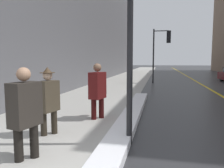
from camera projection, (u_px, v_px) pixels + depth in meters
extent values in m
cube|color=#B2AFA8|center=(122.00, 82.00, 17.60)|extent=(4.00, 80.00, 0.01)
cube|color=gold|center=(201.00, 84.00, 16.33)|extent=(0.16, 80.00, 0.00)
cube|color=white|center=(130.00, 117.00, 6.35)|extent=(0.53, 8.29, 0.19)
cylinder|color=black|center=(130.00, 15.00, 4.28)|extent=(0.12, 0.12, 5.28)
cylinder|color=black|center=(153.00, 56.00, 16.67)|extent=(0.11, 0.11, 4.11)
cylinder|color=black|center=(161.00, 31.00, 16.36)|extent=(1.10, 0.10, 0.07)
cube|color=black|center=(169.00, 37.00, 16.31)|extent=(0.31, 0.21, 0.90)
sphere|color=red|center=(169.00, 33.00, 16.40)|extent=(0.19, 0.19, 0.19)
sphere|color=orange|center=(169.00, 37.00, 16.43)|extent=(0.19, 0.19, 0.19)
sphere|color=green|center=(168.00, 41.00, 16.46)|extent=(0.19, 0.19, 0.19)
cylinder|color=black|center=(34.00, 134.00, 3.88)|extent=(0.15, 0.15, 0.87)
cylinder|color=black|center=(18.00, 137.00, 3.73)|extent=(0.15, 0.15, 0.87)
cube|color=#2D2823|center=(25.00, 104.00, 3.75)|extent=(0.43, 0.59, 0.76)
sphere|color=tan|center=(24.00, 74.00, 3.69)|extent=(0.24, 0.24, 0.24)
cylinder|color=#2A241B|center=(54.00, 117.00, 5.16)|extent=(0.14, 0.14, 0.81)
cylinder|color=#2A241B|center=(44.00, 119.00, 5.02)|extent=(0.14, 0.14, 0.81)
cube|color=#473D2D|center=(48.00, 96.00, 5.04)|extent=(0.40, 0.55, 0.71)
sphere|color=beige|center=(48.00, 75.00, 4.99)|extent=(0.22, 0.22, 0.22)
cylinder|color=#4C3823|center=(47.00, 73.00, 4.98)|extent=(0.34, 0.34, 0.01)
cone|color=#4C3823|center=(47.00, 70.00, 4.97)|extent=(0.21, 0.21, 0.13)
cylinder|color=#340C0C|center=(101.00, 104.00, 6.57)|extent=(0.16, 0.16, 0.89)
cylinder|color=#340C0C|center=(94.00, 105.00, 6.41)|extent=(0.16, 0.16, 0.89)
cube|color=#561414|center=(97.00, 85.00, 6.43)|extent=(0.44, 0.60, 0.78)
sphere|color=#8C664C|center=(97.00, 67.00, 6.37)|extent=(0.24, 0.24, 0.24)
cube|color=black|center=(103.00, 90.00, 6.78)|extent=(0.15, 0.24, 0.28)
cylinder|color=black|center=(222.00, 77.00, 18.41)|extent=(0.24, 0.71, 0.71)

